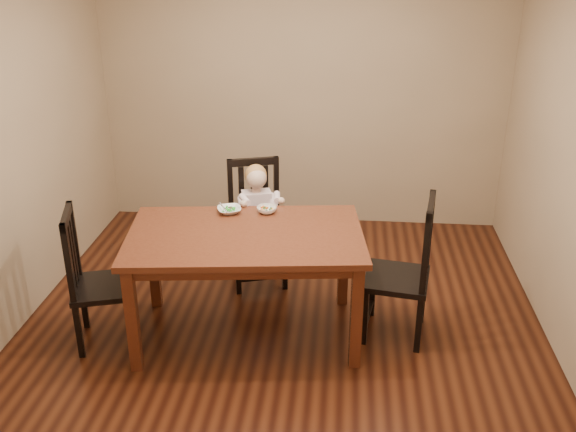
# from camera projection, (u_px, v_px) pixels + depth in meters

# --- Properties ---
(room) EXTENTS (4.01, 4.01, 2.71)m
(room) POSITION_uv_depth(u_px,v_px,m) (282.00, 157.00, 4.48)
(room) COLOR #471F0F
(room) RESTS_ON ground
(dining_table) EXTENTS (1.77, 1.19, 0.83)m
(dining_table) POSITION_uv_depth(u_px,v_px,m) (246.00, 246.00, 4.58)
(dining_table) COLOR #491F11
(dining_table) RESTS_ON room
(chair_child) EXTENTS (0.56, 0.55, 1.06)m
(chair_child) POSITION_uv_depth(u_px,v_px,m) (257.00, 225.00, 5.46)
(chair_child) COLOR black
(chair_child) RESTS_ON room
(chair_left) EXTENTS (0.54, 0.55, 1.04)m
(chair_left) POSITION_uv_depth(u_px,v_px,m) (95.00, 280.00, 4.59)
(chair_left) COLOR black
(chair_left) RESTS_ON room
(chair_right) EXTENTS (0.52, 0.54, 1.10)m
(chair_right) POSITION_uv_depth(u_px,v_px,m) (405.00, 272.00, 4.66)
(chair_right) COLOR black
(chair_right) RESTS_ON room
(toddler) EXTENTS (0.42, 0.47, 0.55)m
(toddler) POSITION_uv_depth(u_px,v_px,m) (257.00, 212.00, 5.35)
(toddler) COLOR white
(toddler) RESTS_ON chair_child
(bowl_peas) EXTENTS (0.23, 0.23, 0.04)m
(bowl_peas) POSITION_uv_depth(u_px,v_px,m) (229.00, 210.00, 4.86)
(bowl_peas) COLOR white
(bowl_peas) RESTS_ON dining_table
(bowl_veg) EXTENTS (0.18, 0.18, 0.05)m
(bowl_veg) POSITION_uv_depth(u_px,v_px,m) (267.00, 210.00, 4.87)
(bowl_veg) COLOR white
(bowl_veg) RESTS_ON dining_table
(fork) EXTENTS (0.08, 0.10, 0.04)m
(fork) POSITION_uv_depth(u_px,v_px,m) (224.00, 208.00, 4.84)
(fork) COLOR silver
(fork) RESTS_ON bowl_peas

